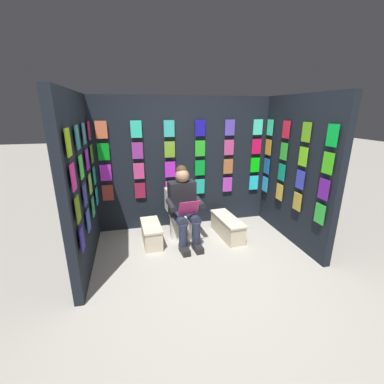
{
  "coord_description": "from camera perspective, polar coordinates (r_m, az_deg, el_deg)",
  "views": [
    {
      "loc": [
        0.88,
        2.43,
        1.97
      ],
      "look_at": [
        0.07,
        -0.97,
        0.85
      ],
      "focal_mm": 24.15,
      "sensor_mm": 36.0,
      "label": 1
    }
  ],
  "objects": [
    {
      "name": "toilet",
      "position": [
        4.17,
        -2.59,
        -5.48
      ],
      "size": [
        0.43,
        0.57,
        0.77
      ],
      "rotation": [
        0.0,
        0.0,
        0.09
      ],
      "color": "white",
      "rests_on": "ground"
    },
    {
      "name": "comic_longbox_far",
      "position": [
        4.26,
        7.81,
        -7.58
      ],
      "size": [
        0.34,
        0.82,
        0.32
      ],
      "rotation": [
        0.0,
        0.0,
        0.09
      ],
      "color": "beige",
      "rests_on": "ground"
    },
    {
      "name": "ground_plane",
      "position": [
        3.25,
        5.45,
        -19.64
      ],
      "size": [
        30.0,
        30.0,
        0.0
      ],
      "primitive_type": "plane",
      "color": "#9E998E"
    },
    {
      "name": "comic_longbox_near",
      "position": [
        4.05,
        -8.94,
        -9.04
      ],
      "size": [
        0.3,
        0.64,
        0.32
      ],
      "rotation": [
        0.0,
        0.0,
        0.05
      ],
      "color": "beige",
      "rests_on": "ground"
    },
    {
      "name": "person_reading",
      "position": [
        3.87,
        -1.74,
        -3.01
      ],
      "size": [
        0.55,
        0.71,
        1.19
      ],
      "rotation": [
        0.0,
        0.0,
        0.09
      ],
      "color": "black",
      "rests_on": "ground"
    },
    {
      "name": "display_wall_left",
      "position": [
        4.19,
        21.93,
        4.37
      ],
      "size": [
        0.14,
        1.77,
        2.18
      ],
      "color": "black",
      "rests_on": "ground"
    },
    {
      "name": "display_wall_right",
      "position": [
        3.49,
        -23.49,
        1.68
      ],
      "size": [
        0.14,
        1.77,
        2.18
      ],
      "color": "black",
      "rests_on": "ground"
    },
    {
      "name": "display_wall_back",
      "position": [
        4.43,
        -1.73,
        6.32
      ],
      "size": [
        3.04,
        0.14,
        2.18
      ],
      "color": "black",
      "rests_on": "ground"
    }
  ]
}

